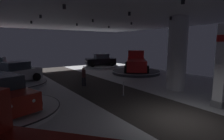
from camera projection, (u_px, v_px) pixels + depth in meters
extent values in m
cube|color=silver|center=(182.00, 121.00, 8.37)|extent=(24.00, 44.00, 0.05)
cube|color=#383330|center=(182.00, 120.00, 8.37)|extent=(4.40, 44.00, 0.01)
cylinder|color=black|center=(64.00, 7.00, 8.82)|extent=(0.16, 0.16, 0.22)
cylinder|color=black|center=(41.00, 17.00, 12.07)|extent=(0.16, 0.16, 0.22)
cylinder|color=black|center=(31.00, 22.00, 15.30)|extent=(0.16, 0.16, 0.22)
cylinder|color=black|center=(183.00, 1.00, 7.69)|extent=(0.16, 0.16, 0.22)
cylinder|color=black|center=(129.00, 14.00, 10.92)|extent=(0.16, 0.16, 0.22)
cylinder|color=black|center=(93.00, 21.00, 14.26)|extent=(0.16, 0.16, 0.22)
cylinder|color=black|center=(77.00, 25.00, 17.29)|extent=(0.16, 0.16, 0.22)
cylinder|color=black|center=(171.00, 18.00, 12.87)|extent=(0.16, 0.16, 0.22)
cylinder|color=black|center=(131.00, 23.00, 16.27)|extent=(0.16, 0.16, 0.22)
cylinder|color=black|center=(109.00, 27.00, 19.85)|extent=(0.16, 0.16, 0.22)
cylinder|color=silver|center=(177.00, 54.00, 13.63)|extent=(1.39, 1.39, 5.50)
cube|color=slate|center=(222.00, 103.00, 10.33)|extent=(1.30, 0.72, 0.35)
cylinder|color=#B7B7BC|center=(101.00, 67.00, 26.07)|extent=(4.92, 4.92, 0.33)
cylinder|color=black|center=(100.00, 66.00, 26.05)|extent=(5.02, 5.02, 0.05)
cube|color=black|center=(100.00, 62.00, 25.96)|extent=(4.52, 2.81, 0.90)
cube|color=#2D3842|center=(101.00, 56.00, 25.90)|extent=(2.24, 1.99, 0.70)
cylinder|color=black|center=(92.00, 65.00, 24.59)|extent=(0.71, 0.39, 0.68)
cylinder|color=black|center=(89.00, 63.00, 26.45)|extent=(0.71, 0.39, 0.68)
cylinder|color=black|center=(112.00, 64.00, 25.54)|extent=(0.71, 0.39, 0.68)
cylinder|color=black|center=(108.00, 62.00, 27.40)|extent=(0.71, 0.39, 0.68)
sphere|color=white|center=(87.00, 62.00, 24.79)|extent=(0.18, 0.18, 0.18)
sphere|color=white|center=(86.00, 61.00, 25.71)|extent=(0.18, 0.18, 0.18)
cylinder|color=silver|center=(5.00, 111.00, 9.18)|extent=(5.35, 5.35, 0.26)
cylinder|color=black|center=(4.00, 109.00, 9.16)|extent=(5.46, 5.46, 0.05)
cube|color=maroon|center=(3.00, 97.00, 9.07)|extent=(2.93, 4.54, 0.90)
cube|color=#2D3842|center=(1.00, 82.00, 9.05)|extent=(2.04, 2.27, 0.70)
cylinder|color=black|center=(37.00, 103.00, 9.00)|extent=(0.41, 0.71, 0.68)
cylinder|color=black|center=(12.00, 93.00, 10.76)|extent=(0.41, 0.71, 0.68)
sphere|color=white|center=(33.00, 101.00, 8.16)|extent=(0.18, 0.18, 0.18)
sphere|color=white|center=(10.00, 107.00, 7.40)|extent=(0.18, 0.18, 0.18)
cylinder|color=black|center=(14.00, 68.00, 21.41)|extent=(0.71, 0.40, 0.68)
cylinder|color=black|center=(10.00, 70.00, 19.54)|extent=(0.71, 0.40, 0.68)
sphere|color=white|center=(18.00, 65.00, 21.08)|extent=(0.18, 0.18, 0.18)
sphere|color=white|center=(17.00, 66.00, 20.15)|extent=(0.18, 0.18, 0.18)
cylinder|color=#B7B7BC|center=(15.00, 84.00, 15.07)|extent=(4.99, 4.99, 0.32)
cylinder|color=black|center=(15.00, 83.00, 15.05)|extent=(5.09, 5.09, 0.05)
cube|color=silver|center=(14.00, 75.00, 14.96)|extent=(4.57, 3.26, 0.90)
cube|color=#2D3842|center=(15.00, 66.00, 14.97)|extent=(2.35, 2.16, 0.70)
cylinder|color=black|center=(2.00, 83.00, 13.28)|extent=(0.71, 0.46, 0.68)
cylinder|color=black|center=(37.00, 77.00, 15.64)|extent=(0.71, 0.46, 0.68)
cylinder|color=black|center=(24.00, 75.00, 16.72)|extent=(0.71, 0.46, 0.68)
cylinder|color=#333338|center=(136.00, 72.00, 21.34)|extent=(5.56, 5.57, 0.35)
cylinder|color=white|center=(136.00, 71.00, 21.32)|extent=(5.68, 5.68, 0.05)
cube|color=red|center=(136.00, 64.00, 21.20)|extent=(5.03, 5.40, 1.20)
cube|color=red|center=(136.00, 54.00, 22.72)|extent=(2.55, 2.53, 1.00)
cube|color=#28333D|center=(136.00, 55.00, 22.22)|extent=(1.38, 1.19, 0.75)
cylinder|color=black|center=(126.00, 65.00, 23.19)|extent=(0.76, 0.82, 0.84)
cylinder|color=black|center=(145.00, 65.00, 22.96)|extent=(0.76, 0.82, 0.84)
cylinder|color=black|center=(126.00, 69.00, 19.54)|extent=(0.76, 0.82, 0.84)
cylinder|color=black|center=(148.00, 69.00, 19.31)|extent=(0.76, 0.82, 0.84)
cylinder|color=black|center=(83.00, 82.00, 14.97)|extent=(0.14, 0.14, 0.80)
cylinder|color=black|center=(85.00, 81.00, 15.03)|extent=(0.14, 0.14, 0.80)
cylinder|color=#472323|center=(84.00, 74.00, 14.90)|extent=(0.32, 0.32, 0.62)
sphere|color=#99755B|center=(84.00, 69.00, 14.84)|extent=(0.22, 0.22, 0.22)
cylinder|color=#333338|center=(123.00, 96.00, 12.27)|extent=(0.28, 0.28, 0.04)
cylinder|color=#B2B2B7|center=(123.00, 89.00, 12.21)|extent=(0.07, 0.07, 0.96)
sphere|color=#B2B2B7|center=(123.00, 82.00, 12.13)|extent=(0.10, 0.10, 0.10)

